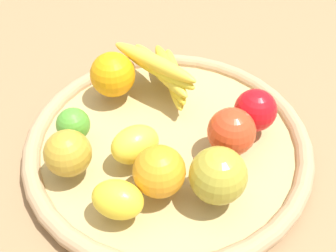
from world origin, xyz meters
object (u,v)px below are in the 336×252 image
(apple_3, at_px, (218,175))
(orange_0, at_px, (113,75))
(lemon_0, at_px, (135,144))
(apple_1, at_px, (231,132))
(orange_1, at_px, (159,171))
(apple_2, at_px, (255,110))
(banana_bunch, at_px, (163,70))
(lemon_1, at_px, (118,199))
(apple_0, at_px, (68,153))
(lime_0, at_px, (73,124))

(apple_3, bearing_deg, orange_0, -150.16)
(lemon_0, distance_m, apple_1, 0.14)
(orange_1, distance_m, apple_1, 0.13)
(apple_2, bearing_deg, apple_1, -47.88)
(banana_bunch, bearing_deg, orange_1, -7.56)
(orange_1, distance_m, orange_0, 0.22)
(apple_2, bearing_deg, banana_bunch, -130.84)
(banana_bunch, relative_size, lemon_1, 2.52)
(apple_0, bearing_deg, lemon_0, 97.03)
(banana_bunch, relative_size, orange_0, 2.27)
(banana_bunch, xyz_separation_m, apple_2, (0.11, 0.13, -0.00))
(orange_1, relative_size, apple_0, 1.07)
(banana_bunch, height_order, lemon_1, banana_bunch)
(lemon_0, height_order, apple_2, apple_2)
(apple_2, xyz_separation_m, lemon_1, (0.13, -0.22, -0.01))
(apple_3, bearing_deg, lemon_0, -126.73)
(banana_bunch, bearing_deg, apple_0, -41.94)
(apple_2, bearing_deg, lemon_0, -76.92)
(apple_3, xyz_separation_m, apple_2, (-0.12, 0.08, -0.01))
(lime_0, relative_size, apple_3, 0.67)
(apple_0, bearing_deg, orange_1, 68.42)
(lime_0, distance_m, lemon_1, 0.16)
(apple_0, bearing_deg, apple_3, 71.47)
(orange_1, bearing_deg, lemon_0, -154.19)
(lime_0, xyz_separation_m, lemon_1, (0.14, 0.06, -0.00))
(lime_0, bearing_deg, lemon_1, 23.66)
(banana_bunch, xyz_separation_m, lemon_1, (0.25, -0.09, -0.01))
(lime_0, height_order, apple_1, apple_1)
(lime_0, height_order, apple_2, apple_2)
(apple_1, bearing_deg, orange_1, -61.56)
(lemon_0, height_order, lemon_1, lemon_0)
(banana_bunch, distance_m, orange_0, 0.09)
(apple_0, distance_m, apple_2, 0.29)
(lemon_0, xyz_separation_m, banana_bunch, (-0.16, 0.06, 0.01))
(apple_0, relative_size, apple_2, 1.01)
(lemon_0, xyz_separation_m, apple_0, (0.01, -0.09, 0.01))
(orange_0, distance_m, apple_2, 0.24)
(orange_1, relative_size, apple_1, 1.00)
(orange_1, xyz_separation_m, apple_0, (-0.05, -0.12, -0.00))
(apple_0, height_order, banana_bunch, banana_bunch)
(lemon_0, height_order, orange_0, orange_0)
(lemon_0, bearing_deg, orange_1, 25.81)
(banana_bunch, relative_size, apple_2, 2.61)
(apple_2, height_order, lemon_1, apple_2)
(apple_3, bearing_deg, apple_1, 155.10)
(lemon_0, relative_size, apple_2, 1.10)
(orange_1, bearing_deg, apple_0, -111.58)
(apple_0, bearing_deg, lime_0, 177.39)
(orange_0, bearing_deg, apple_1, 47.96)
(apple_0, distance_m, apple_1, 0.23)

